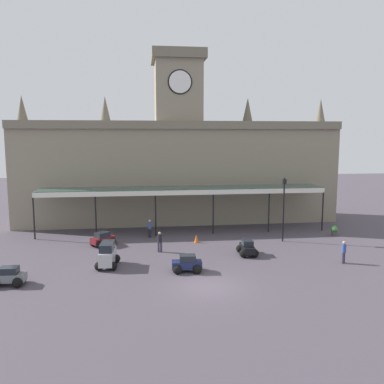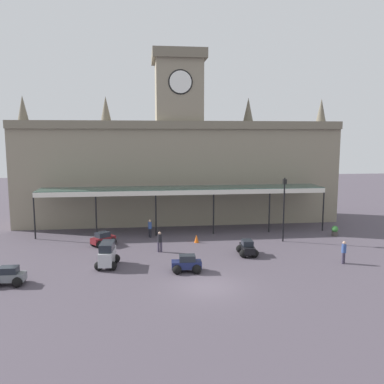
# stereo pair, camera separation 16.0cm
# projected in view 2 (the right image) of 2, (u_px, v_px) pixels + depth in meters

# --- Properties ---
(ground_plane) EXTENTS (140.00, 140.00, 0.00)m
(ground_plane) POSITION_uv_depth(u_px,v_px,m) (207.00, 287.00, 25.25)
(ground_plane) COLOR #4C444E
(station_building) EXTENTS (33.89, 5.97, 17.99)m
(station_building) POSITION_uv_depth(u_px,v_px,m) (179.00, 165.00, 44.02)
(station_building) COLOR gray
(station_building) RESTS_ON ground
(entrance_canopy) EXTENTS (27.49, 3.26, 4.33)m
(entrance_canopy) POSITION_uv_depth(u_px,v_px,m) (184.00, 189.00, 39.17)
(entrance_canopy) COLOR #38564C
(entrance_canopy) RESTS_ON ground
(car_maroon_sedan) EXTENTS (2.24, 2.18, 1.19)m
(car_maroon_sedan) POSITION_uv_depth(u_px,v_px,m) (103.00, 240.00, 34.58)
(car_maroon_sedan) COLOR maroon
(car_maroon_sedan) RESTS_ON ground
(car_navy_sedan) EXTENTS (2.09, 1.58, 1.19)m
(car_navy_sedan) POSITION_uv_depth(u_px,v_px,m) (187.00, 265.00, 27.94)
(car_navy_sedan) COLOR #19214C
(car_navy_sedan) RESTS_ON ground
(car_silver_van) EXTENTS (1.71, 2.46, 1.77)m
(car_silver_van) POSITION_uv_depth(u_px,v_px,m) (107.00, 256.00, 29.03)
(car_silver_van) COLOR #B2B5BA
(car_silver_van) RESTS_ON ground
(car_grey_sedan) EXTENTS (2.07, 1.56, 1.19)m
(car_grey_sedan) POSITION_uv_depth(u_px,v_px,m) (8.00, 277.00, 25.46)
(car_grey_sedan) COLOR slate
(car_grey_sedan) RESTS_ON ground
(car_black_sedan) EXTENTS (1.57, 2.08, 1.19)m
(car_black_sedan) POSITION_uv_depth(u_px,v_px,m) (247.00, 249.00, 31.88)
(car_black_sedan) COLOR black
(car_black_sedan) RESTS_ON ground
(pedestrian_beside_cars) EXTENTS (0.34, 0.38, 1.67)m
(pedestrian_beside_cars) POSITION_uv_depth(u_px,v_px,m) (150.00, 228.00, 37.35)
(pedestrian_beside_cars) COLOR black
(pedestrian_beside_cars) RESTS_ON ground
(pedestrian_near_entrance) EXTENTS (0.39, 0.34, 1.67)m
(pedestrian_near_entrance) POSITION_uv_depth(u_px,v_px,m) (160.00, 241.00, 32.66)
(pedestrian_near_entrance) COLOR #3F384C
(pedestrian_near_entrance) RESTS_ON ground
(pedestrian_crossing_forecourt) EXTENTS (0.34, 0.34, 1.67)m
(pedestrian_crossing_forecourt) POSITION_uv_depth(u_px,v_px,m) (344.00, 251.00, 29.72)
(pedestrian_crossing_forecourt) COLOR #3F384C
(pedestrian_crossing_forecourt) RESTS_ON ground
(victorian_lamppost) EXTENTS (0.30, 0.30, 5.70)m
(victorian_lamppost) POSITION_uv_depth(u_px,v_px,m) (284.00, 203.00, 35.58)
(victorian_lamppost) COLOR black
(victorian_lamppost) RESTS_ON ground
(traffic_cone) EXTENTS (0.40, 0.40, 0.72)m
(traffic_cone) POSITION_uv_depth(u_px,v_px,m) (196.00, 239.00, 35.60)
(traffic_cone) COLOR orange
(traffic_cone) RESTS_ON ground
(planter_forecourt_centre) EXTENTS (0.60, 0.60, 0.96)m
(planter_forecourt_centre) POSITION_uv_depth(u_px,v_px,m) (335.00, 231.00, 37.94)
(planter_forecourt_centre) COLOR #47423D
(planter_forecourt_centre) RESTS_ON ground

